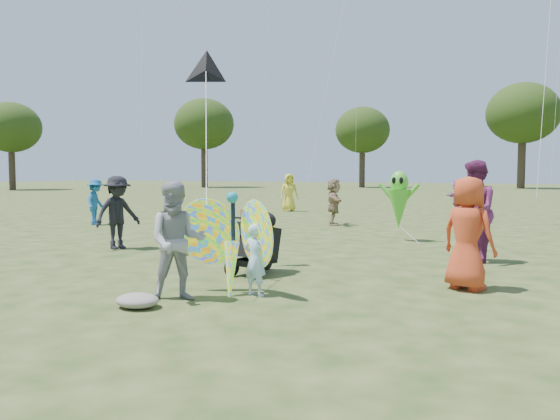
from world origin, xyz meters
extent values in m
plane|color=#51592B|center=(0.00, 0.00, 0.00)|extent=(160.00, 160.00, 0.00)
imported|color=#ACDAF4|center=(0.02, 0.22, 0.50)|extent=(0.40, 0.31, 1.00)
imported|color=#999A9E|center=(-0.78, -0.46, 0.79)|extent=(0.97, 0.93, 1.58)
ellipsoid|color=gray|center=(-1.01, -1.00, 0.09)|extent=(0.57, 0.47, 0.18)
imported|color=#C6401F|center=(2.62, 1.87, 0.82)|extent=(0.95, 0.81, 1.64)
imported|color=black|center=(-4.88, 2.99, 0.81)|extent=(0.91, 1.18, 1.62)
imported|color=#987C5D|center=(-2.38, 10.19, 0.75)|extent=(0.92, 1.46, 1.50)
imported|color=#672250|center=(2.45, 4.46, 0.97)|extent=(0.92, 1.08, 1.93)
imported|color=yellow|center=(-6.20, 15.15, 0.82)|extent=(0.95, 0.91, 1.64)
imported|color=#1B5A94|center=(-9.37, 6.99, 0.74)|extent=(0.86, 1.09, 1.49)
imported|color=#B969A4|center=(0.54, 16.91, 0.71)|extent=(0.71, 1.38, 1.42)
cube|color=black|center=(-0.73, 1.63, 0.55)|extent=(0.67, 0.95, 0.71)
cube|color=black|center=(-0.73, 1.63, 0.22)|extent=(0.58, 0.77, 0.10)
ellipsoid|color=black|center=(-0.73, 1.88, 0.88)|extent=(0.51, 0.45, 0.33)
cylinder|color=black|center=(-0.97, 1.28, 0.15)|extent=(0.13, 0.30, 0.30)
cylinder|color=black|center=(-0.49, 1.28, 0.15)|extent=(0.13, 0.30, 0.30)
cylinder|color=black|center=(-0.73, 2.08, 0.11)|extent=(0.11, 0.23, 0.22)
cylinder|color=black|center=(-0.73, 1.15, 0.98)|extent=(0.43, 0.15, 0.03)
cube|color=olive|center=(-0.73, 1.58, 0.96)|extent=(0.40, 0.36, 0.26)
ellipsoid|color=#FF2834|center=(-0.73, 0.24, 0.85)|extent=(0.98, 0.71, 1.24)
ellipsoid|color=#FF2834|center=(0.03, 0.24, 0.85)|extent=(0.98, 0.71, 1.24)
cylinder|color=black|center=(-0.35, 0.26, 0.80)|extent=(0.06, 0.06, 1.00)
cone|color=#FF2834|center=(-0.30, 0.09, 0.30)|extent=(0.36, 0.49, 0.93)
sphere|color=teal|center=(-0.35, 0.24, 1.35)|extent=(0.16, 0.16, 0.16)
cone|color=black|center=(-1.87, 1.96, 3.50)|extent=(0.89, 0.62, 0.81)
cylinder|color=silver|center=(-1.12, 0.80, 2.39)|extent=(1.51, 2.34, 2.23)
cone|color=#4EC42E|center=(0.43, 7.07, 0.80)|extent=(0.56, 0.56, 0.95)
ellipsoid|color=#4EC42E|center=(0.43, 7.07, 1.45)|extent=(0.44, 0.39, 0.57)
ellipsoid|color=black|center=(0.34, 6.89, 1.50)|extent=(0.10, 0.05, 0.17)
ellipsoid|color=black|center=(0.52, 6.89, 1.50)|extent=(0.10, 0.05, 0.17)
cylinder|color=#4EC42E|center=(0.13, 7.07, 1.20)|extent=(0.43, 0.10, 0.49)
cylinder|color=#4EC42E|center=(0.73, 7.07, 1.20)|extent=(0.43, 0.10, 0.49)
cylinder|color=silver|center=(0.73, 6.87, 0.20)|extent=(0.61, 0.41, 0.41)
cylinder|color=#3A2D21|center=(-30.00, 45.00, 2.10)|extent=(0.70, 0.70, 4.20)
ellipsoid|color=#2B4214|center=(-30.00, 45.00, 7.00)|extent=(6.60, 6.60, 5.61)
cylinder|color=#3A2D21|center=(-14.00, 52.00, 1.89)|extent=(0.63, 0.63, 3.78)
ellipsoid|color=#2B4214|center=(-14.00, 52.00, 6.30)|extent=(5.94, 5.94, 5.05)
cylinder|color=#3A2D21|center=(2.00, 55.00, 2.31)|extent=(0.77, 0.77, 4.62)
ellipsoid|color=#2B4214|center=(2.00, 55.00, 7.70)|extent=(7.26, 7.26, 6.17)
cylinder|color=#3A2D21|center=(-42.00, 30.00, 1.78)|extent=(0.59, 0.59, 3.57)
ellipsoid|color=#2B4214|center=(-42.00, 30.00, 5.95)|extent=(5.61, 5.61, 4.77)
camera|label=1|loc=(3.50, -6.35, 1.71)|focal=35.00mm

